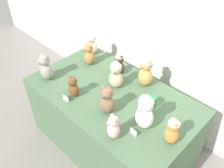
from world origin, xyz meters
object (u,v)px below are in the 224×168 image
(teddy_bear_blush, at_px, (113,127))
(party_cup_green, at_px, (152,102))
(teddy_bear_chestnut, at_px, (73,87))
(teddy_bear_honey, at_px, (146,71))
(teddy_bear_ginger, at_px, (172,130))
(teddy_bear_cream, at_px, (92,43))
(teddy_bear_cocoa, at_px, (119,63))
(teddy_bear_ash, at_px, (46,68))
(teddy_bear_sand, at_px, (116,74))
(teddy_bear_caramel, at_px, (89,55))
(teddy_bear_snow, at_px, (145,111))
(display_table, at_px, (112,120))
(teddy_bear_mocha, at_px, (107,101))

(teddy_bear_blush, distance_m, party_cup_green, 0.47)
(teddy_bear_chestnut, height_order, teddy_bear_honey, teddy_bear_honey)
(teddy_bear_honey, bearing_deg, teddy_bear_ginger, -13.66)
(teddy_bear_cream, height_order, teddy_bear_cocoa, teddy_bear_cream)
(teddy_bear_ash, bearing_deg, party_cup_green, 33.27)
(teddy_bear_sand, distance_m, teddy_bear_caramel, 0.48)
(teddy_bear_snow, bearing_deg, party_cup_green, 124.02)
(display_table, xyz_separation_m, party_cup_green, (0.37, 0.12, 0.43))
(teddy_bear_sand, distance_m, teddy_bear_honey, 0.29)
(party_cup_green, bearing_deg, display_table, -161.70)
(teddy_bear_snow, height_order, teddy_bear_ash, teddy_bear_snow)
(display_table, relative_size, teddy_bear_ginger, 6.24)
(teddy_bear_mocha, height_order, teddy_bear_cream, teddy_bear_cream)
(teddy_bear_blush, relative_size, teddy_bear_ginger, 0.86)
(teddy_bear_sand, bearing_deg, teddy_bear_cream, 144.53)
(teddy_bear_snow, bearing_deg, teddy_bear_cream, 170.14)
(teddy_bear_honey, distance_m, party_cup_green, 0.33)
(display_table, xyz_separation_m, teddy_bear_snow, (0.46, -0.10, 0.54))
(teddy_bear_sand, relative_size, teddy_bear_blush, 1.37)
(teddy_bear_blush, bearing_deg, teddy_bear_mocha, 171.39)
(display_table, xyz_separation_m, teddy_bear_cocoa, (-0.17, 0.29, 0.50))
(display_table, xyz_separation_m, teddy_bear_blush, (0.36, -0.35, 0.48))
(teddy_bear_mocha, height_order, teddy_bear_blush, teddy_bear_mocha)
(teddy_bear_ash, bearing_deg, teddy_bear_chestnut, 14.74)
(teddy_bear_cream, height_order, teddy_bear_chestnut, teddy_bear_cream)
(teddy_bear_cream, distance_m, teddy_bear_ash, 0.63)
(teddy_bear_snow, height_order, teddy_bear_chestnut, teddy_bear_snow)
(teddy_bear_snow, height_order, teddy_bear_ginger, teddy_bear_snow)
(teddy_bear_snow, bearing_deg, teddy_bear_honey, 139.37)
(display_table, relative_size, teddy_bear_chestnut, 7.54)
(teddy_bear_blush, distance_m, teddy_bear_honey, 0.72)
(teddy_bear_caramel, relative_size, teddy_bear_chestnut, 1.16)
(teddy_bear_cream, bearing_deg, teddy_bear_snow, -33.46)
(teddy_bear_ash, distance_m, party_cup_green, 1.08)
(teddy_bear_cocoa, relative_size, teddy_bear_ginger, 0.99)
(teddy_bear_mocha, relative_size, teddy_bear_ginger, 1.04)
(display_table, relative_size, teddy_bear_snow, 4.65)
(teddy_bear_snow, relative_size, teddy_bear_cocoa, 1.35)
(display_table, height_order, teddy_bear_ginger, teddy_bear_ginger)
(teddy_bear_caramel, bearing_deg, party_cup_green, 13.38)
(display_table, xyz_separation_m, teddy_bear_ginger, (0.70, -0.08, 0.50))
(party_cup_green, bearing_deg, teddy_bear_chestnut, -147.57)
(teddy_bear_mocha, bearing_deg, teddy_bear_ginger, 7.95)
(display_table, xyz_separation_m, teddy_bear_ash, (-0.63, -0.29, 0.50))
(teddy_bear_sand, distance_m, teddy_bear_snow, 0.55)
(display_table, distance_m, teddy_bear_cocoa, 0.60)
(display_table, xyz_separation_m, teddy_bear_caramel, (-0.52, 0.19, 0.49))
(teddy_bear_snow, bearing_deg, teddy_bear_caramel, 175.76)
(teddy_bear_honey, bearing_deg, display_table, -90.18)
(teddy_bear_sand, distance_m, teddy_bear_cocoa, 0.22)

